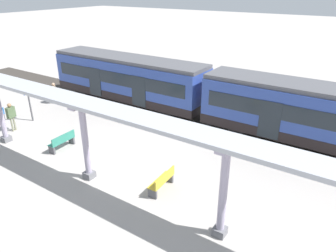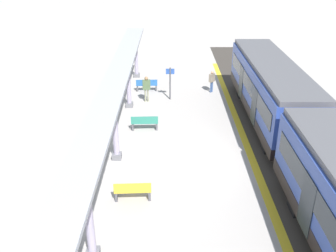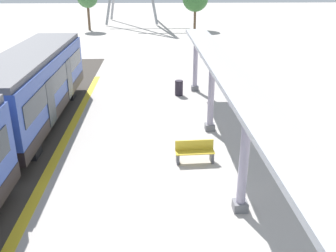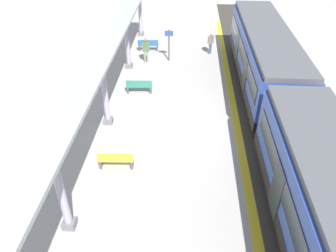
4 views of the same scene
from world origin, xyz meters
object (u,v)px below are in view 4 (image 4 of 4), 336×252
canopy_pillar_nearest (140,13)px  canopy_pillar_third (105,92)px  bench_far_end (139,86)px  canopy_pillar_second (127,42)px  bench_mid_platform (148,45)px  passenger_waiting_near_edge (211,41)px  platform_info_sign (169,42)px  train_near_carriage (263,57)px  bench_near_end (116,160)px  passenger_by_the_benches (146,48)px  canopy_pillar_fourth (61,191)px

canopy_pillar_nearest → canopy_pillar_third: (0.00, 12.70, 0.00)m
canopy_pillar_nearest → bench_far_end: size_ratio=2.35×
bench_far_end → canopy_pillar_third: bearing=70.0°
canopy_pillar_second → bench_far_end: 3.80m
canopy_pillar_nearest → bench_mid_platform: bearing=106.9°
canopy_pillar_nearest → passenger_waiting_near_edge: (-5.53, 3.40, -0.84)m
canopy_pillar_nearest → bench_far_end: canopy_pillar_nearest is taller
canopy_pillar_second → platform_info_sign: canopy_pillar_second is taller
train_near_carriage → bench_near_end: size_ratio=7.80×
canopy_pillar_nearest → passenger_by_the_benches: 5.36m
bench_mid_platform → platform_info_sign: size_ratio=0.69×
train_near_carriage → bench_mid_platform: (7.39, -4.91, -1.38)m
canopy_pillar_fourth → platform_info_sign: 14.61m
passenger_by_the_benches → canopy_pillar_third: bearing=81.9°
bench_far_end → passenger_waiting_near_edge: (-4.36, -6.10, 0.53)m
train_near_carriage → passenger_by_the_benches: bearing=-21.3°
canopy_pillar_third → passenger_by_the_benches: 7.60m
canopy_pillar_third → platform_info_sign: bearing=-108.3°
canopy_pillar_nearest → platform_info_sign: (-2.61, 4.79, -0.48)m
canopy_pillar_second → bench_far_end: canopy_pillar_second is taller
canopy_pillar_second → canopy_pillar_nearest: bearing=-90.0°
canopy_pillar_fourth → passenger_waiting_near_edge: size_ratio=2.29×
canopy_pillar_fourth → bench_mid_platform: (-0.96, -16.01, -1.37)m
canopy_pillar_second → passenger_by_the_benches: 1.59m
bench_near_end → passenger_waiting_near_edge: (-4.47, -12.60, 0.53)m
canopy_pillar_fourth → bench_far_end: canopy_pillar_fourth is taller
canopy_pillar_third → bench_far_end: (-1.17, -3.21, -1.37)m
bench_mid_platform → canopy_pillar_nearest: bearing=-73.1°
canopy_pillar_nearest → canopy_pillar_second: (0.00, 6.14, 0.00)m
canopy_pillar_nearest → train_near_carriage: bearing=136.0°
train_near_carriage → canopy_pillar_third: bearing=29.1°
bench_near_end → passenger_by_the_benches: size_ratio=0.88×
bench_far_end → passenger_by_the_benches: size_ratio=0.88×
canopy_pillar_fourth → bench_far_end: 9.82m
canopy_pillar_second → passenger_by_the_benches: (-1.06, -0.94, -0.73)m
passenger_waiting_near_edge → bench_mid_platform: bearing=-3.2°
canopy_pillar_second → bench_near_end: size_ratio=2.35×
train_near_carriage → canopy_pillar_fourth: (8.35, 11.10, -0.02)m
train_near_carriage → passenger_waiting_near_edge: 5.51m
bench_mid_platform → bench_far_end: same height
bench_mid_platform → passenger_by_the_benches: 2.16m
canopy_pillar_third → passenger_waiting_near_edge: bearing=-120.8°
canopy_pillar_second → bench_near_end: (-1.06, 9.85, -1.37)m
train_near_carriage → canopy_pillar_fourth: canopy_pillar_fourth is taller
canopy_pillar_second → platform_info_sign: 2.98m
canopy_pillar_nearest → bench_near_end: canopy_pillar_nearest is taller
canopy_pillar_second → canopy_pillar_fourth: 13.01m
canopy_pillar_second → bench_near_end: bearing=96.2°
platform_info_sign → passenger_waiting_near_edge: 3.26m
canopy_pillar_third → canopy_pillar_fourth: (0.00, 6.45, 0.00)m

